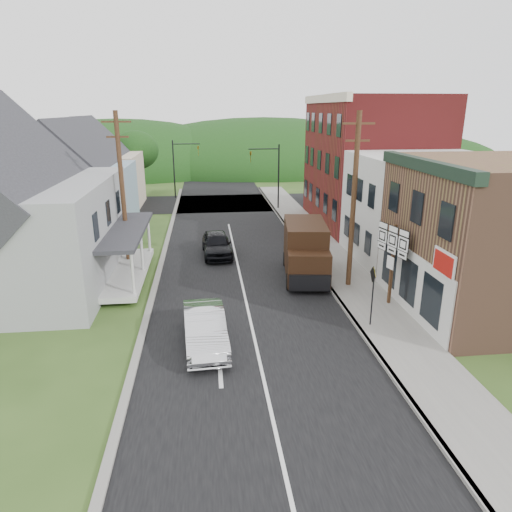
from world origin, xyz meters
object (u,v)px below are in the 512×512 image
object	(u,v)px
delivery_van	(306,251)
route_sign_cluster	(392,253)
silver_sedan	(205,329)
dark_sedan	(217,244)
warning_sign	(373,288)

from	to	relation	value
delivery_van	route_sign_cluster	size ratio (longest dim) A/B	1.46
silver_sedan	delivery_van	distance (m)	9.25
dark_sedan	warning_sign	xyz separation A→B (m)	(6.27, -11.01, 1.11)
route_sign_cluster	warning_sign	size ratio (longest dim) A/B	1.44
silver_sedan	route_sign_cluster	world-z (taller)	route_sign_cluster
silver_sedan	warning_sign	size ratio (longest dim) A/B	1.69
dark_sedan	warning_sign	distance (m)	12.72
dark_sedan	route_sign_cluster	size ratio (longest dim) A/B	1.15
delivery_van	warning_sign	size ratio (longest dim) A/B	2.11
warning_sign	route_sign_cluster	bearing A→B (deg)	55.31
route_sign_cluster	silver_sedan	bearing A→B (deg)	-175.31
silver_sedan	route_sign_cluster	distance (m)	9.43
silver_sedan	route_sign_cluster	bearing A→B (deg)	14.73
dark_sedan	delivery_van	distance (m)	6.65
route_sign_cluster	delivery_van	bearing A→B (deg)	111.79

